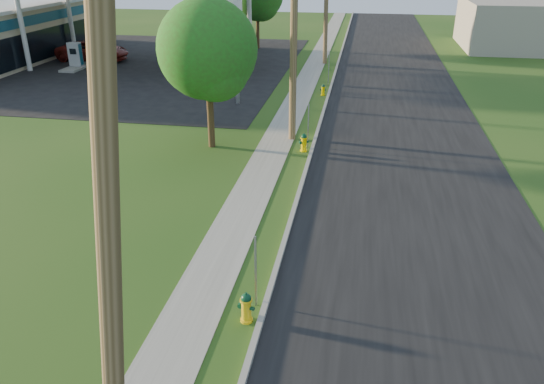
# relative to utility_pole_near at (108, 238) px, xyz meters

# --- Properties ---
(road) EXTENTS (8.00, 120.00, 0.02)m
(road) POSITION_rel_utility_pole_near_xyz_m (5.10, 11.00, -4.79)
(road) COLOR black
(road) RESTS_ON ground
(curb) EXTENTS (0.15, 120.00, 0.15)m
(curb) POSITION_rel_utility_pole_near_xyz_m (1.10, 11.00, -4.73)
(curb) COLOR gray
(curb) RESTS_ON ground
(sidewalk) EXTENTS (1.50, 120.00, 0.03)m
(sidewalk) POSITION_rel_utility_pole_near_xyz_m (-0.65, 11.00, -4.79)
(sidewalk) COLOR gray
(sidewalk) RESTS_ON ground
(forecourt) EXTENTS (26.00, 28.00, 0.02)m
(forecourt) POSITION_rel_utility_pole_near_xyz_m (-15.40, 33.00, -4.79)
(forecourt) COLOR black
(forecourt) RESTS_ON ground
(utility_pole_near) EXTENTS (1.40, 0.32, 9.48)m
(utility_pole_near) POSITION_rel_utility_pole_near_xyz_m (0.00, 0.00, 0.00)
(utility_pole_near) COLOR brown
(utility_pole_near) RESTS_ON ground
(utility_pole_mid) EXTENTS (1.40, 0.32, 9.80)m
(utility_pole_mid) POSITION_rel_utility_pole_near_xyz_m (-0.00, 18.00, 0.15)
(utility_pole_mid) COLOR brown
(utility_pole_mid) RESTS_ON ground
(sign_post_near) EXTENTS (0.05, 0.04, 2.00)m
(sign_post_near) POSITION_rel_utility_pole_near_xyz_m (0.85, 5.20, -3.80)
(sign_post_near) COLOR gray
(sign_post_near) RESTS_ON ground
(sign_post_mid) EXTENTS (0.05, 0.04, 2.00)m
(sign_post_mid) POSITION_rel_utility_pole_near_xyz_m (0.85, 17.00, -3.80)
(sign_post_mid) COLOR gray
(sign_post_mid) RESTS_ON ground
(sign_post_far) EXTENTS (0.05, 0.04, 2.00)m
(sign_post_far) POSITION_rel_utility_pole_near_xyz_m (0.85, 29.20, -3.80)
(sign_post_far) COLOR gray
(sign_post_far) RESTS_ON ground
(fuel_pump_nw) EXTENTS (1.20, 3.20, 1.90)m
(fuel_pump_nw) POSITION_rel_utility_pole_near_xyz_m (-17.90, 31.00, -4.08)
(fuel_pump_nw) COLOR gray
(fuel_pump_nw) RESTS_ON ground
(fuel_pump_ne) EXTENTS (1.20, 3.20, 1.90)m
(fuel_pump_ne) POSITION_rel_utility_pole_near_xyz_m (-8.90, 31.00, -4.08)
(fuel_pump_ne) COLOR gray
(fuel_pump_ne) RESTS_ON ground
(fuel_pump_sw) EXTENTS (1.20, 3.20, 1.90)m
(fuel_pump_sw) POSITION_rel_utility_pole_near_xyz_m (-17.90, 35.00, -4.08)
(fuel_pump_sw) COLOR gray
(fuel_pump_sw) RESTS_ON ground
(fuel_pump_se) EXTENTS (1.20, 3.20, 1.90)m
(fuel_pump_se) POSITION_rel_utility_pole_near_xyz_m (-8.90, 35.00, -4.08)
(fuel_pump_se) COLOR gray
(fuel_pump_se) RESTS_ON ground
(price_pylon) EXTENTS (0.34, 2.04, 6.85)m
(price_pylon) POSITION_rel_utility_pole_near_xyz_m (-3.90, 23.50, 0.63)
(price_pylon) COLOR gray
(price_pylon) RESTS_ON ground
(tree_verge) EXTENTS (4.26, 4.26, 6.46)m
(tree_verge) POSITION_rel_utility_pole_near_xyz_m (-3.34, 16.30, -0.65)
(tree_verge) COLOR #3D2C16
(tree_verge) RESTS_ON ground
(hydrant_near) EXTENTS (0.43, 0.38, 0.82)m
(hydrant_near) POSITION_rel_utility_pole_near_xyz_m (0.74, 4.55, -4.40)
(hydrant_near) COLOR yellow
(hydrant_near) RESTS_ON ground
(hydrant_mid) EXTENTS (0.43, 0.38, 0.83)m
(hydrant_mid) POSITION_rel_utility_pole_near_xyz_m (0.74, 16.45, -4.39)
(hydrant_mid) COLOR #FFD100
(hydrant_mid) RESTS_ON ground
(hydrant_far) EXTENTS (0.36, 0.32, 0.70)m
(hydrant_far) POSITION_rel_utility_pole_near_xyz_m (0.76, 26.31, -4.46)
(hydrant_far) COLOR #EFCD00
(hydrant_far) RESTS_ON ground
(car_red) EXTENTS (5.66, 2.75, 1.55)m
(car_red) POSITION_rel_utility_pole_near_xyz_m (-18.11, 34.07, -4.03)
(car_red) COLOR maroon
(car_red) RESTS_ON ground
(car_silver) EXTENTS (4.94, 3.34, 1.56)m
(car_silver) POSITION_rel_utility_pole_near_xyz_m (-8.67, 32.98, -4.02)
(car_silver) COLOR #ADB0B5
(car_silver) RESTS_ON ground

